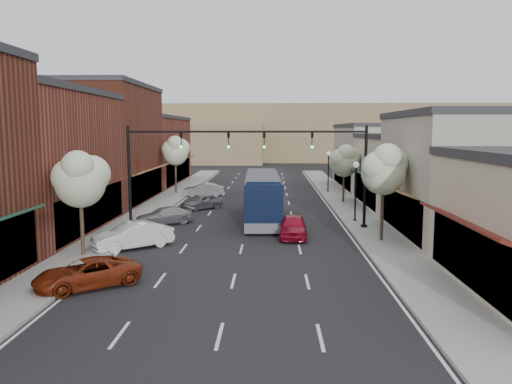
# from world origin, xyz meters

# --- Properties ---
(ground) EXTENTS (160.00, 160.00, 0.00)m
(ground) POSITION_xyz_m (0.00, 0.00, 0.00)
(ground) COLOR black
(ground) RESTS_ON ground
(sidewalk_left) EXTENTS (2.80, 73.00, 0.15)m
(sidewalk_left) POSITION_xyz_m (-8.40, 18.50, 0.07)
(sidewalk_left) COLOR gray
(sidewalk_left) RESTS_ON ground
(sidewalk_right) EXTENTS (2.80, 73.00, 0.15)m
(sidewalk_right) POSITION_xyz_m (8.40, 18.50, 0.07)
(sidewalk_right) COLOR gray
(sidewalk_right) RESTS_ON ground
(curb_left) EXTENTS (0.25, 73.00, 0.17)m
(curb_left) POSITION_xyz_m (-7.00, 18.50, 0.07)
(curb_left) COLOR gray
(curb_left) RESTS_ON ground
(curb_right) EXTENTS (0.25, 73.00, 0.17)m
(curb_right) POSITION_xyz_m (7.00, 18.50, 0.07)
(curb_right) COLOR gray
(curb_right) RESTS_ON ground
(bldg_left_midnear) EXTENTS (10.14, 14.10, 9.40)m
(bldg_left_midnear) POSITION_xyz_m (-14.23, 6.00, 4.66)
(bldg_left_midnear) COLOR brown
(bldg_left_midnear) RESTS_ON ground
(bldg_left_midfar) EXTENTS (10.14, 14.10, 10.90)m
(bldg_left_midfar) POSITION_xyz_m (-14.24, 20.00, 5.40)
(bldg_left_midfar) COLOR maroon
(bldg_left_midfar) RESTS_ON ground
(bldg_left_far) EXTENTS (10.14, 18.10, 8.40)m
(bldg_left_far) POSITION_xyz_m (-14.22, 36.00, 4.16)
(bldg_left_far) COLOR brown
(bldg_left_far) RESTS_ON ground
(bldg_right_midnear) EXTENTS (9.14, 12.10, 7.90)m
(bldg_right_midnear) POSITION_xyz_m (13.72, 6.00, 3.91)
(bldg_right_midnear) COLOR #A2998A
(bldg_right_midnear) RESTS_ON ground
(bldg_right_midfar) EXTENTS (9.14, 12.10, 6.40)m
(bldg_right_midfar) POSITION_xyz_m (13.70, 18.00, 3.17)
(bldg_right_midfar) COLOR beige
(bldg_right_midfar) RESTS_ON ground
(bldg_right_far) EXTENTS (9.14, 16.10, 7.40)m
(bldg_right_far) POSITION_xyz_m (13.71, 32.00, 3.66)
(bldg_right_far) COLOR #A2998A
(bldg_right_far) RESTS_ON ground
(hill_far) EXTENTS (120.00, 30.00, 12.00)m
(hill_far) POSITION_xyz_m (0.00, 90.00, 6.00)
(hill_far) COLOR #7A6647
(hill_far) RESTS_ON ground
(hill_near) EXTENTS (50.00, 20.00, 8.00)m
(hill_near) POSITION_xyz_m (-25.00, 78.00, 4.00)
(hill_near) COLOR #7A6647
(hill_near) RESTS_ON ground
(signal_mast_right) EXTENTS (8.22, 0.46, 7.00)m
(signal_mast_right) POSITION_xyz_m (5.62, 8.00, 4.62)
(signal_mast_right) COLOR black
(signal_mast_right) RESTS_ON ground
(signal_mast_left) EXTENTS (8.22, 0.46, 7.00)m
(signal_mast_left) POSITION_xyz_m (-5.62, 8.00, 4.62)
(signal_mast_left) COLOR black
(signal_mast_left) RESTS_ON ground
(tree_right_near) EXTENTS (2.85, 2.65, 5.95)m
(tree_right_near) POSITION_xyz_m (8.35, 3.94, 4.45)
(tree_right_near) COLOR #47382B
(tree_right_near) RESTS_ON ground
(tree_right_far) EXTENTS (2.85, 2.65, 5.43)m
(tree_right_far) POSITION_xyz_m (8.35, 19.94, 3.99)
(tree_right_far) COLOR #47382B
(tree_right_far) RESTS_ON ground
(tree_left_near) EXTENTS (2.85, 2.65, 5.69)m
(tree_left_near) POSITION_xyz_m (-8.25, -0.06, 4.22)
(tree_left_near) COLOR #47382B
(tree_left_near) RESTS_ON ground
(tree_left_far) EXTENTS (2.85, 2.65, 6.13)m
(tree_left_far) POSITION_xyz_m (-8.25, 25.94, 4.60)
(tree_left_far) COLOR #47382B
(tree_left_far) RESTS_ON ground
(lamp_post_near) EXTENTS (0.44, 0.44, 4.44)m
(lamp_post_near) POSITION_xyz_m (7.80, 10.50, 3.01)
(lamp_post_near) COLOR black
(lamp_post_near) RESTS_ON ground
(lamp_post_far) EXTENTS (0.44, 0.44, 4.44)m
(lamp_post_far) POSITION_xyz_m (7.80, 28.00, 3.01)
(lamp_post_far) COLOR black
(lamp_post_far) RESTS_ON ground
(coach_bus) EXTENTS (2.86, 11.45, 3.48)m
(coach_bus) POSITION_xyz_m (1.03, 11.02, 1.82)
(coach_bus) COLOR black
(coach_bus) RESTS_ON ground
(red_hatchback) EXTENTS (1.85, 4.26, 1.43)m
(red_hatchback) POSITION_xyz_m (3.05, 5.22, 0.71)
(red_hatchback) COLOR maroon
(red_hatchback) RESTS_ON ground
(parked_car_a) EXTENTS (4.78, 4.30, 1.23)m
(parked_car_a) POSITION_xyz_m (-6.20, -5.07, 0.62)
(parked_car_a) COLOR maroon
(parked_car_a) RESTS_ON ground
(parked_car_b) EXTENTS (4.56, 4.04, 1.50)m
(parked_car_b) POSITION_xyz_m (-6.20, 2.00, 0.75)
(parked_car_b) COLOR silver
(parked_car_b) RESTS_ON ground
(parked_car_c) EXTENTS (4.46, 3.48, 1.21)m
(parked_car_c) POSITION_xyz_m (-6.01, 9.40, 0.60)
(parked_car_c) COLOR gray
(parked_car_c) RESTS_ON ground
(parked_car_d) EXTENTS (3.76, 3.74, 1.29)m
(parked_car_d) POSITION_xyz_m (-4.20, 16.19, 0.64)
(parked_car_d) COLOR #57585E
(parked_car_d) RESTS_ON ground
(parked_car_e) EXTENTS (4.27, 1.96, 1.36)m
(parked_car_e) POSITION_xyz_m (-5.18, 24.42, 0.68)
(parked_car_e) COLOR gray
(parked_car_e) RESTS_ON ground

